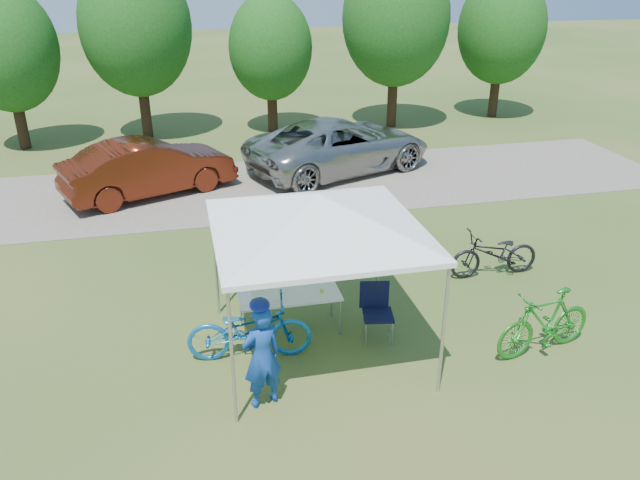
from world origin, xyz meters
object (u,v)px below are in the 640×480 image
at_px(folding_table, 290,297).
at_px(bike_green, 545,322).
at_px(bike_dark, 495,254).
at_px(minivan, 340,145).
at_px(cooler, 264,288).
at_px(sedan, 149,168).
at_px(bike_blue, 249,329).
at_px(cyclist, 262,357).
at_px(folding_chair, 376,306).

xyz_separation_m(folding_table, bike_green, (3.89, -1.54, -0.11)).
xyz_separation_m(bike_dark, minivan, (-1.32, 7.23, 0.32)).
relative_size(cooler, sedan, 0.11).
xyz_separation_m(cooler, bike_blue, (-0.33, -0.63, -0.37)).
xyz_separation_m(cooler, sedan, (-2.01, 7.49, -0.12)).
height_order(bike_dark, minivan, minivan).
bearing_deg(folding_table, minivan, 69.84).
bearing_deg(cyclist, folding_table, -129.55).
height_order(folding_table, bike_blue, bike_blue).
relative_size(cyclist, sedan, 0.35).
distance_m(cooler, minivan, 9.01).
bearing_deg(cyclist, bike_blue, -105.69).
relative_size(folding_chair, cyclist, 0.60).
relative_size(cooler, minivan, 0.09).
distance_m(folding_table, cooler, 0.49).
height_order(cooler, minivan, minivan).
relative_size(folding_table, folding_chair, 1.77).
distance_m(folding_chair, minivan, 8.94).
relative_size(folding_table, bike_blue, 0.87).
height_order(bike_green, bike_dark, bike_green).
relative_size(folding_chair, bike_green, 0.53).
bearing_deg(minivan, bike_blue, 136.32).
bearing_deg(minivan, folding_table, 139.30).
relative_size(folding_chair, cooler, 1.91).
height_order(minivan, sedan, minivan).
bearing_deg(cyclist, sedan, -97.31).
distance_m(folding_chair, bike_dark, 3.37).
relative_size(cyclist, minivan, 0.28).
relative_size(bike_blue, bike_green, 1.08).
relative_size(folding_table, bike_dark, 0.93).
relative_size(folding_chair, bike_blue, 0.49).
relative_size(bike_green, sedan, 0.40).
bearing_deg(sedan, bike_dark, -155.74).
bearing_deg(cyclist, bike_green, 165.69).
distance_m(folding_chair, cyclist, 2.52).
distance_m(folding_chair, cooler, 1.91).
bearing_deg(bike_green, cooler, -120.12).
height_order(bike_dark, sedan, sedan).
xyz_separation_m(bike_green, minivan, (-0.84, 9.85, 0.25)).
xyz_separation_m(folding_table, bike_blue, (-0.77, -0.63, -0.14)).
bearing_deg(sedan, bike_blue, 169.14).
xyz_separation_m(minivan, sedan, (-5.50, -0.82, -0.04)).
height_order(cooler, sedan, sedan).
height_order(cyclist, bike_dark, cyclist).
distance_m(cyclist, minivan, 10.81).
distance_m(bike_dark, minivan, 7.35).
bearing_deg(bike_blue, folding_chair, -79.41).
bearing_deg(bike_dark, bike_green, -10.15).
height_order(folding_table, cyclist, cyclist).
relative_size(cooler, bike_dark, 0.28).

